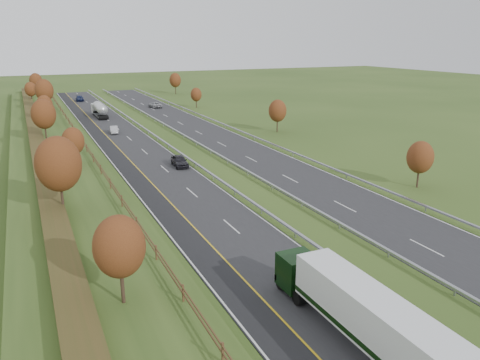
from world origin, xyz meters
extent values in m
plane|color=#304819|center=(8.00, 55.00, 0.00)|extent=(400.00, 400.00, 0.00)
cube|color=#232326|center=(0.00, 60.00, 0.02)|extent=(10.50, 200.00, 0.04)
cube|color=#232326|center=(16.50, 60.00, 0.02)|extent=(10.50, 200.00, 0.04)
cube|color=black|center=(-3.75, 60.00, 0.02)|extent=(3.00, 200.00, 0.04)
cube|color=silver|center=(-5.05, 60.00, 0.05)|extent=(0.15, 200.00, 0.01)
cube|color=gold|center=(-2.25, 60.00, 0.05)|extent=(0.15, 200.00, 0.01)
cube|color=silver|center=(5.05, 60.00, 0.05)|extent=(0.15, 200.00, 0.01)
cube|color=silver|center=(11.45, 60.00, 0.05)|extent=(0.15, 200.00, 0.01)
cube|color=silver|center=(21.55, 60.00, 0.05)|extent=(0.15, 200.00, 0.01)
cube|color=silver|center=(1.25, 11.00, 0.05)|extent=(0.15, 4.00, 0.01)
cube|color=silver|center=(15.25, 11.00, 0.05)|extent=(0.15, 4.00, 0.01)
cube|color=silver|center=(1.25, 23.00, 0.05)|extent=(0.15, 4.00, 0.01)
cube|color=silver|center=(15.25, 23.00, 0.05)|extent=(0.15, 4.00, 0.01)
cube|color=silver|center=(1.25, 35.00, 0.05)|extent=(0.15, 4.00, 0.01)
cube|color=silver|center=(15.25, 35.00, 0.05)|extent=(0.15, 4.00, 0.01)
cube|color=silver|center=(1.25, 47.00, 0.05)|extent=(0.15, 4.00, 0.01)
cube|color=silver|center=(15.25, 47.00, 0.05)|extent=(0.15, 4.00, 0.01)
cube|color=silver|center=(1.25, 59.00, 0.05)|extent=(0.15, 4.00, 0.01)
cube|color=silver|center=(15.25, 59.00, 0.05)|extent=(0.15, 4.00, 0.01)
cube|color=silver|center=(1.25, 71.00, 0.05)|extent=(0.15, 4.00, 0.01)
cube|color=silver|center=(15.25, 71.00, 0.05)|extent=(0.15, 4.00, 0.01)
cube|color=silver|center=(1.25, 83.00, 0.05)|extent=(0.15, 4.00, 0.01)
cube|color=silver|center=(15.25, 83.00, 0.05)|extent=(0.15, 4.00, 0.01)
cube|color=silver|center=(1.25, 95.00, 0.05)|extent=(0.15, 4.00, 0.01)
cube|color=silver|center=(15.25, 95.00, 0.05)|extent=(0.15, 4.00, 0.01)
cube|color=silver|center=(1.25, 107.00, 0.05)|extent=(0.15, 4.00, 0.01)
cube|color=silver|center=(15.25, 107.00, 0.05)|extent=(0.15, 4.00, 0.01)
cube|color=silver|center=(1.25, 119.00, 0.05)|extent=(0.15, 4.00, 0.01)
cube|color=silver|center=(15.25, 119.00, 0.05)|extent=(0.15, 4.00, 0.01)
cube|color=silver|center=(1.25, 131.00, 0.05)|extent=(0.15, 4.00, 0.01)
cube|color=silver|center=(15.25, 131.00, 0.05)|extent=(0.15, 4.00, 0.01)
cube|color=silver|center=(1.25, 143.00, 0.05)|extent=(0.15, 4.00, 0.01)
cube|color=silver|center=(15.25, 143.00, 0.05)|extent=(0.15, 4.00, 0.01)
cube|color=silver|center=(1.25, 155.00, 0.05)|extent=(0.15, 4.00, 0.01)
cube|color=silver|center=(15.25, 155.00, 0.05)|extent=(0.15, 4.00, 0.01)
cube|color=#304819|center=(-13.00, 60.00, 1.00)|extent=(12.00, 200.00, 2.00)
cube|color=#393917|center=(-15.00, 60.00, 2.55)|extent=(2.20, 180.00, 1.10)
cube|color=#422B19|center=(-8.50, 60.00, 2.55)|extent=(0.08, 184.00, 0.10)
cube|color=#422B19|center=(-8.50, 60.00, 2.95)|extent=(0.08, 184.00, 0.10)
cube|color=#422B19|center=(-8.50, 2.00, 2.60)|extent=(0.12, 0.12, 1.20)
cube|color=#422B19|center=(-8.50, 8.50, 2.60)|extent=(0.12, 0.12, 1.20)
cube|color=#422B19|center=(-8.50, 15.00, 2.60)|extent=(0.12, 0.12, 1.20)
cube|color=#422B19|center=(-8.50, 21.50, 2.60)|extent=(0.12, 0.12, 1.20)
cube|color=#422B19|center=(-8.50, 28.00, 2.60)|extent=(0.12, 0.12, 1.20)
cube|color=#422B19|center=(-8.50, 34.50, 2.60)|extent=(0.12, 0.12, 1.20)
cube|color=#422B19|center=(-8.50, 41.00, 2.60)|extent=(0.12, 0.12, 1.20)
cube|color=#422B19|center=(-8.50, 47.50, 2.60)|extent=(0.12, 0.12, 1.20)
cube|color=#422B19|center=(-8.50, 54.00, 2.60)|extent=(0.12, 0.12, 1.20)
cube|color=#422B19|center=(-8.50, 60.50, 2.60)|extent=(0.12, 0.12, 1.20)
cube|color=#422B19|center=(-8.50, 67.00, 2.60)|extent=(0.12, 0.12, 1.20)
cube|color=#422B19|center=(-8.50, 73.50, 2.60)|extent=(0.12, 0.12, 1.20)
cube|color=#422B19|center=(-8.50, 80.00, 2.60)|extent=(0.12, 0.12, 1.20)
cube|color=#422B19|center=(-8.50, 86.50, 2.60)|extent=(0.12, 0.12, 1.20)
cube|color=#422B19|center=(-8.50, 93.00, 2.60)|extent=(0.12, 0.12, 1.20)
cube|color=#422B19|center=(-8.50, 99.50, 2.60)|extent=(0.12, 0.12, 1.20)
cube|color=#422B19|center=(-8.50, 106.00, 2.60)|extent=(0.12, 0.12, 1.20)
cube|color=#422B19|center=(-8.50, 112.50, 2.60)|extent=(0.12, 0.12, 1.20)
cube|color=#422B19|center=(-8.50, 119.00, 2.60)|extent=(0.12, 0.12, 1.20)
cube|color=#422B19|center=(-8.50, 125.50, 2.60)|extent=(0.12, 0.12, 1.20)
cube|color=#422B19|center=(-8.50, 132.00, 2.60)|extent=(0.12, 0.12, 1.20)
cube|color=#422B19|center=(-8.50, 138.50, 2.60)|extent=(0.12, 0.12, 1.20)
cube|color=#422B19|center=(-8.50, 145.00, 2.60)|extent=(0.12, 0.12, 1.20)
cube|color=#422B19|center=(-8.50, 151.50, 2.60)|extent=(0.12, 0.12, 1.20)
cube|color=#96999E|center=(5.70, 60.00, 0.62)|extent=(0.32, 200.00, 0.18)
cube|color=#96999E|center=(5.70, 4.00, 0.28)|extent=(0.10, 0.14, 0.56)
cube|color=#96999E|center=(5.70, 11.00, 0.28)|extent=(0.10, 0.14, 0.56)
cube|color=#96999E|center=(5.70, 18.00, 0.28)|extent=(0.10, 0.14, 0.56)
cube|color=#96999E|center=(5.70, 25.00, 0.28)|extent=(0.10, 0.14, 0.56)
cube|color=#96999E|center=(5.70, 32.00, 0.28)|extent=(0.10, 0.14, 0.56)
cube|color=#96999E|center=(5.70, 39.00, 0.28)|extent=(0.10, 0.14, 0.56)
cube|color=#96999E|center=(5.70, 46.00, 0.28)|extent=(0.10, 0.14, 0.56)
cube|color=#96999E|center=(5.70, 53.00, 0.28)|extent=(0.10, 0.14, 0.56)
cube|color=#96999E|center=(5.70, 60.00, 0.28)|extent=(0.10, 0.14, 0.56)
cube|color=#96999E|center=(5.70, 67.00, 0.28)|extent=(0.10, 0.14, 0.56)
cube|color=#96999E|center=(5.70, 74.00, 0.28)|extent=(0.10, 0.14, 0.56)
cube|color=#96999E|center=(5.70, 81.00, 0.28)|extent=(0.10, 0.14, 0.56)
cube|color=#96999E|center=(5.70, 88.00, 0.28)|extent=(0.10, 0.14, 0.56)
cube|color=#96999E|center=(5.70, 95.00, 0.28)|extent=(0.10, 0.14, 0.56)
cube|color=#96999E|center=(5.70, 102.00, 0.28)|extent=(0.10, 0.14, 0.56)
cube|color=#96999E|center=(5.70, 109.00, 0.28)|extent=(0.10, 0.14, 0.56)
cube|color=#96999E|center=(5.70, 116.00, 0.28)|extent=(0.10, 0.14, 0.56)
cube|color=#96999E|center=(5.70, 123.00, 0.28)|extent=(0.10, 0.14, 0.56)
cube|color=#96999E|center=(5.70, 130.00, 0.28)|extent=(0.10, 0.14, 0.56)
cube|color=#96999E|center=(5.70, 137.00, 0.28)|extent=(0.10, 0.14, 0.56)
cube|color=#96999E|center=(5.70, 144.00, 0.28)|extent=(0.10, 0.14, 0.56)
cube|color=#96999E|center=(5.70, 151.00, 0.28)|extent=(0.10, 0.14, 0.56)
cube|color=#96999E|center=(5.70, 158.00, 0.28)|extent=(0.10, 0.14, 0.56)
cube|color=#96999E|center=(10.80, 60.00, 0.62)|extent=(0.32, 200.00, 0.18)
cube|color=#96999E|center=(10.80, 4.00, 0.28)|extent=(0.10, 0.14, 0.56)
cube|color=#96999E|center=(10.80, 11.00, 0.28)|extent=(0.10, 0.14, 0.56)
cube|color=#96999E|center=(10.80, 18.00, 0.28)|extent=(0.10, 0.14, 0.56)
cube|color=#96999E|center=(10.80, 25.00, 0.28)|extent=(0.10, 0.14, 0.56)
cube|color=#96999E|center=(10.80, 32.00, 0.28)|extent=(0.10, 0.14, 0.56)
cube|color=#96999E|center=(10.80, 39.00, 0.28)|extent=(0.10, 0.14, 0.56)
cube|color=#96999E|center=(10.80, 46.00, 0.28)|extent=(0.10, 0.14, 0.56)
cube|color=#96999E|center=(10.80, 53.00, 0.28)|extent=(0.10, 0.14, 0.56)
cube|color=#96999E|center=(10.80, 60.00, 0.28)|extent=(0.10, 0.14, 0.56)
cube|color=#96999E|center=(10.80, 67.00, 0.28)|extent=(0.10, 0.14, 0.56)
cube|color=#96999E|center=(10.80, 74.00, 0.28)|extent=(0.10, 0.14, 0.56)
cube|color=#96999E|center=(10.80, 81.00, 0.28)|extent=(0.10, 0.14, 0.56)
cube|color=#96999E|center=(10.80, 88.00, 0.28)|extent=(0.10, 0.14, 0.56)
cube|color=#96999E|center=(10.80, 95.00, 0.28)|extent=(0.10, 0.14, 0.56)
cube|color=#96999E|center=(10.80, 102.00, 0.28)|extent=(0.10, 0.14, 0.56)
cube|color=#96999E|center=(10.80, 109.00, 0.28)|extent=(0.10, 0.14, 0.56)
cube|color=#96999E|center=(10.80, 116.00, 0.28)|extent=(0.10, 0.14, 0.56)
cube|color=#96999E|center=(10.80, 123.00, 0.28)|extent=(0.10, 0.14, 0.56)
cube|color=#96999E|center=(10.80, 130.00, 0.28)|extent=(0.10, 0.14, 0.56)
cube|color=#96999E|center=(10.80, 137.00, 0.28)|extent=(0.10, 0.14, 0.56)
cube|color=#96999E|center=(10.80, 144.00, 0.28)|extent=(0.10, 0.14, 0.56)
cube|color=#96999E|center=(10.80, 151.00, 0.28)|extent=(0.10, 0.14, 0.56)
cube|color=#96999E|center=(10.80, 158.00, 0.28)|extent=(0.10, 0.14, 0.56)
cube|color=#96999E|center=(22.30, 60.00, 0.62)|extent=(0.32, 200.00, 0.18)
cube|color=#96999E|center=(22.30, 18.00, 0.28)|extent=(0.10, 0.14, 0.56)
cube|color=#96999E|center=(22.30, 32.00, 0.28)|extent=(0.10, 0.14, 0.56)
cube|color=#96999E|center=(22.30, 46.00, 0.28)|extent=(0.10, 0.14, 0.56)
cube|color=#96999E|center=(22.30, 60.00, 0.28)|extent=(0.10, 0.14, 0.56)
cube|color=#96999E|center=(22.30, 74.00, 0.28)|extent=(0.10, 0.14, 0.56)
cube|color=#96999E|center=(22.30, 88.00, 0.28)|extent=(0.10, 0.14, 0.56)
cube|color=#96999E|center=(22.30, 102.00, 0.28)|extent=(0.10, 0.14, 0.56)
cube|color=#96999E|center=(22.30, 116.00, 0.28)|extent=(0.10, 0.14, 0.56)
cube|color=#96999E|center=(22.30, 130.00, 0.28)|extent=(0.10, 0.14, 0.56)
cube|color=#96999E|center=(22.30, 144.00, 0.28)|extent=(0.10, 0.14, 0.56)
cube|color=#96999E|center=(22.30, 158.00, 0.28)|extent=(0.10, 0.14, 0.56)
cylinder|color=#2D2116|center=(-12.00, 10.00, 3.21)|extent=(0.24, 0.24, 2.43)
ellipsoid|color=#532712|center=(-12.00, 10.00, 5.89)|extent=(3.24, 3.24, 4.05)
cylinder|color=#2D2116|center=(-14.00, 28.00, 3.58)|extent=(0.24, 0.24, 3.15)
ellipsoid|color=#532712|center=(-14.00, 28.00, 7.04)|extent=(4.20, 4.20, 5.25)
cylinder|color=#2D2116|center=(-11.00, 46.00, 3.08)|extent=(0.24, 0.24, 2.16)
ellipsoid|color=#532712|center=(-11.00, 46.00, 5.46)|extent=(2.88, 2.88, 3.60)
cylinder|color=#2D2116|center=(-13.50, 64.00, 3.44)|extent=(0.24, 0.24, 2.88)
ellipsoid|color=#532712|center=(-13.50, 64.00, 6.61)|extent=(3.84, 3.84, 4.80)
cylinder|color=#2D2116|center=(-12.50, 82.00, 3.17)|extent=(0.24, 0.24, 2.34)
ellipsoid|color=#532712|center=(-12.50, 82.00, 5.74)|extent=(3.12, 3.12, 3.90)
cylinder|color=#2D2116|center=(-11.50, 100.00, 3.53)|extent=(0.24, 0.24, 3.06)
ellipsoid|color=#532712|center=(-11.50, 100.00, 6.90)|extent=(4.08, 4.08, 5.10)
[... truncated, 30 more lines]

